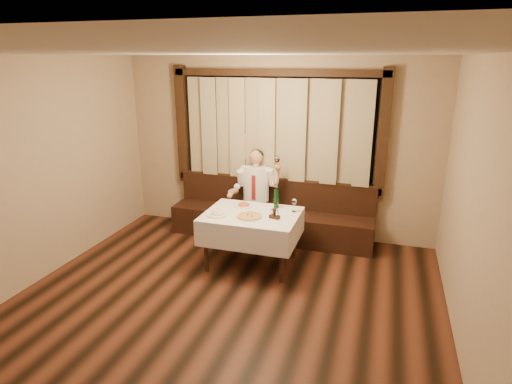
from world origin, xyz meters
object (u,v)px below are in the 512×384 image
(banquette, at_px, (271,218))
(green_bottle, at_px, (276,199))
(pasta_cream, at_px, (217,213))
(pizza, at_px, (249,216))
(dining_table, at_px, (252,221))
(pasta_red, at_px, (244,204))
(cruet_caddy, at_px, (275,215))
(seated_man, at_px, (255,188))

(banquette, relative_size, green_bottle, 10.01)
(pasta_cream, bearing_deg, pizza, 6.98)
(dining_table, xyz_separation_m, green_bottle, (0.26, 0.31, 0.24))
(banquette, relative_size, pasta_cream, 11.73)
(pasta_red, bearing_deg, cruet_caddy, -31.89)
(pizza, xyz_separation_m, pasta_red, (-0.22, 0.40, 0.02))
(seated_man, bearing_deg, green_bottle, -50.89)
(green_bottle, distance_m, seated_man, 0.80)
(pasta_cream, bearing_deg, seated_man, 81.47)
(dining_table, relative_size, green_bottle, 3.97)
(pasta_red, bearing_deg, green_bottle, 7.64)
(pasta_red, bearing_deg, banquette, 75.59)
(dining_table, bearing_deg, banquette, 90.00)
(banquette, distance_m, cruet_caddy, 1.26)
(pizza, bearing_deg, cruet_caddy, 10.77)
(dining_table, xyz_separation_m, pizza, (0.02, -0.15, 0.12))
(banquette, bearing_deg, dining_table, -90.00)
(dining_table, relative_size, pasta_red, 4.58)
(dining_table, distance_m, seated_man, 0.98)
(pasta_red, relative_size, green_bottle, 0.87)
(cruet_caddy, bearing_deg, pizza, -154.26)
(cruet_caddy, xyz_separation_m, seated_man, (-0.59, 1.02, 0.01))
(pizza, relative_size, seated_man, 0.24)
(pizza, distance_m, cruet_caddy, 0.33)
(green_bottle, bearing_deg, pasta_cream, -142.76)
(cruet_caddy, bearing_deg, pasta_red, 163.08)
(green_bottle, bearing_deg, seated_man, 129.11)
(seated_man, bearing_deg, dining_table, -75.32)
(pasta_cream, height_order, green_bottle, green_bottle)
(cruet_caddy, distance_m, seated_man, 1.18)
(banquette, xyz_separation_m, green_bottle, (0.26, -0.71, 0.58))
(pizza, relative_size, green_bottle, 1.06)
(pizza, xyz_separation_m, green_bottle, (0.24, 0.46, 0.12))
(seated_man, bearing_deg, banquette, 20.08)
(pizza, xyz_separation_m, cruet_caddy, (0.33, 0.06, 0.04))
(green_bottle, bearing_deg, banquette, 110.14)
(dining_table, height_order, green_bottle, green_bottle)
(dining_table, height_order, pizza, pizza)
(dining_table, relative_size, pizza, 3.74)
(pasta_red, distance_m, pasta_cream, 0.50)
(pizza, distance_m, pasta_red, 0.45)
(green_bottle, height_order, seated_man, seated_man)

